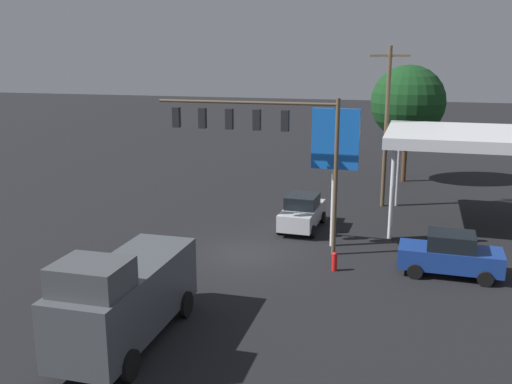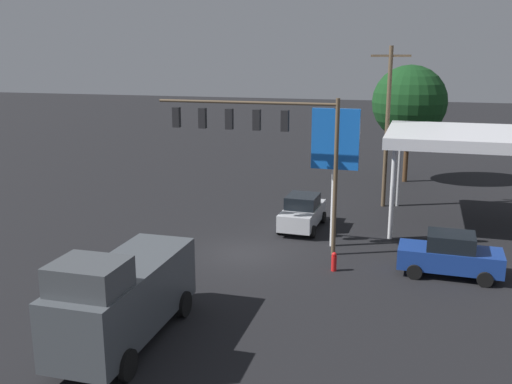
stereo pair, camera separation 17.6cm
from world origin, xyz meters
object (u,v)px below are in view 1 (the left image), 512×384
price_sign (335,147)px  fire_hydrant (334,261)px  street_tree (408,102)px  traffic_signal_assembly (260,132)px  sedan_far (302,212)px  delivery_truck (125,296)px  utility_pole (386,124)px  sedan_waiting (450,254)px

price_sign → fire_hydrant: size_ratio=7.93×
price_sign → street_tree: street_tree is taller
traffic_signal_assembly → sedan_far: (-1.42, -3.77, -4.91)m
delivery_truck → traffic_signal_assembly: bearing=170.5°
delivery_truck → street_tree: (-8.07, -28.73, 4.34)m
price_sign → street_tree: size_ratio=0.79×
traffic_signal_assembly → fire_hydrant: bearing=152.4°
utility_pole → price_sign: utility_pole is taller
price_sign → delivery_truck: size_ratio=1.02×
utility_pole → sedan_far: bearing=57.4°
traffic_signal_assembly → delivery_truck: bearing=81.4°
delivery_truck → fire_hydrant: 10.39m
delivery_truck → fire_hydrant: size_ratio=7.77×
fire_hydrant → delivery_truck: bearing=56.2°
fire_hydrant → price_sign: bearing=-79.6°
sedan_far → delivery_truck: bearing=-10.5°
traffic_signal_assembly → fire_hydrant: (-4.13, 2.16, -5.43)m
utility_pole → sedan_far: (3.99, 6.24, -4.35)m
price_sign → sedan_far: bearing=-50.3°
traffic_signal_assembly → utility_pole: (-5.42, -10.01, -0.56)m
street_tree → fire_hydrant: 21.05m
traffic_signal_assembly → delivery_truck: 11.63m
price_sign → traffic_signal_assembly: bearing=19.8°
traffic_signal_assembly → utility_pole: 11.40m
sedan_far → fire_hydrant: bearing=25.8°
sedan_far → street_tree: size_ratio=0.50×
utility_pole → fire_hydrant: (1.29, 12.18, -4.87)m
utility_pole → fire_hydrant: bearing=84.0°
price_sign → delivery_truck: bearing=66.9°
price_sign → sedan_far: 5.29m
utility_pole → sedan_waiting: utility_pole is taller
traffic_signal_assembly → street_tree: bearing=-109.7°
traffic_signal_assembly → sedan_far: traffic_signal_assembly is taller
sedan_far → fire_hydrant: size_ratio=5.04×
utility_pole → sedan_waiting: 12.63m
sedan_waiting → street_tree: bearing=-81.2°
street_tree → fire_hydrant: size_ratio=10.01×
traffic_signal_assembly → price_sign: size_ratio=1.30×
delivery_truck → fire_hydrant: (-5.74, -8.57, -1.26)m
delivery_truck → street_tree: size_ratio=0.78×
sedan_waiting → sedan_far: (7.66, -5.03, 0.00)m
traffic_signal_assembly → utility_pole: size_ratio=0.90×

